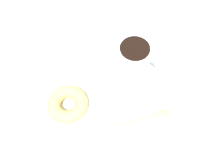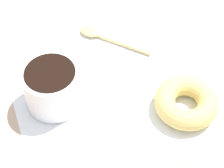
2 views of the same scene
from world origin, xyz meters
TOP-DOWN VIEW (x-y plane):
  - ground_plane at (0.00, 0.00)cm, footprint 120.00×120.00cm
  - napkin at (1.84, 0.76)cm, footprint 31.84×31.84cm
  - coffee_cup at (10.39, -1.53)cm, footprint 8.42×11.10cm
  - donut at (-6.82, 8.12)cm, footprint 9.45×9.45cm
  - spoon at (-1.07, -11.12)cm, footprint 9.69×11.38cm

SIDE VIEW (x-z plane):
  - ground_plane at x=0.00cm, z-range -2.00..0.00cm
  - napkin at x=1.84cm, z-range 0.00..0.30cm
  - spoon at x=-1.07cm, z-range 0.25..1.15cm
  - donut at x=-6.82cm, z-range 0.30..3.39cm
  - coffee_cup at x=10.39cm, z-range 0.44..7.16cm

